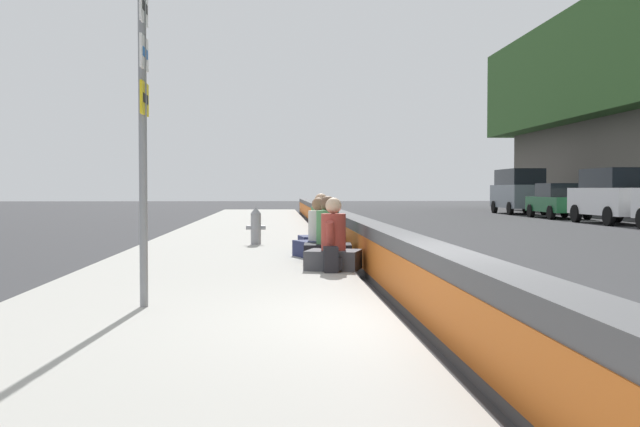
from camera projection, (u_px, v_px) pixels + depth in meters
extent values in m
plane|color=#353538|center=(444.00, 333.00, 7.52)|extent=(160.00, 160.00, 0.00)
cube|color=#A8A59E|center=(177.00, 329.00, 7.36)|extent=(80.00, 4.40, 0.14)
cube|color=#545456|center=(444.00, 291.00, 7.51)|extent=(76.00, 0.44, 0.85)
cube|color=orange|center=(422.00, 296.00, 7.49)|extent=(74.48, 0.01, 0.54)
cylinder|color=gray|center=(143.00, 144.00, 8.28)|extent=(0.09, 0.09, 3.60)
cube|color=white|center=(144.00, 7.00, 8.23)|extent=(0.44, 0.02, 0.36)
cube|color=black|center=(145.00, 7.00, 8.23)|extent=(0.30, 0.01, 0.10)
cube|color=white|center=(144.00, 53.00, 8.25)|extent=(0.44, 0.02, 0.36)
cube|color=#1956AD|center=(145.00, 53.00, 8.25)|extent=(0.30, 0.01, 0.10)
cube|color=yellow|center=(144.00, 99.00, 8.26)|extent=(0.44, 0.02, 0.36)
cube|color=black|center=(146.00, 99.00, 8.26)|extent=(0.30, 0.01, 0.10)
cylinder|color=gray|center=(256.00, 229.00, 17.62)|extent=(0.24, 0.24, 0.72)
cone|color=gray|center=(256.00, 210.00, 17.61)|extent=(0.26, 0.26, 0.16)
cylinder|color=gray|center=(263.00, 228.00, 17.63)|extent=(0.10, 0.12, 0.10)
cylinder|color=gray|center=(249.00, 228.00, 17.61)|extent=(0.10, 0.12, 0.10)
cube|color=#424247|center=(333.00, 260.00, 12.18)|extent=(0.91, 1.00, 0.31)
cylinder|color=#AD3D33|center=(333.00, 232.00, 12.16)|extent=(0.40, 0.40, 0.59)
sphere|color=beige|center=(333.00, 206.00, 12.15)|extent=(0.26, 0.26, 0.26)
cylinder|color=#AD3D33|center=(336.00, 235.00, 12.38)|extent=(0.33, 0.22, 0.52)
cylinder|color=#AD3D33|center=(331.00, 236.00, 11.95)|extent=(0.33, 0.22, 0.52)
cube|color=black|center=(328.00, 253.00, 13.50)|extent=(0.77, 0.89, 0.32)
cylinder|color=#4C8951|center=(328.00, 227.00, 13.49)|extent=(0.41, 0.41, 0.60)
sphere|color=brown|center=(328.00, 203.00, 13.47)|extent=(0.26, 0.26, 0.26)
cylinder|color=#4C8951|center=(328.00, 230.00, 13.71)|extent=(0.32, 0.16, 0.53)
cylinder|color=#4C8951|center=(328.00, 231.00, 13.27)|extent=(0.32, 0.16, 0.53)
cube|color=#23284C|center=(318.00, 248.00, 14.52)|extent=(0.93, 1.00, 0.31)
cylinder|color=beige|center=(318.00, 226.00, 14.51)|extent=(0.39, 0.39, 0.58)
sphere|color=#8E6647|center=(318.00, 204.00, 14.49)|extent=(0.26, 0.26, 0.26)
cylinder|color=beige|center=(314.00, 228.00, 14.71)|extent=(0.32, 0.23, 0.51)
cylinder|color=beige|center=(323.00, 229.00, 14.31)|extent=(0.32, 0.23, 0.51)
cube|color=#23284C|center=(321.00, 244.00, 15.69)|extent=(0.85, 0.96, 0.33)
cylinder|color=#4C8951|center=(321.00, 221.00, 15.68)|extent=(0.42, 0.42, 0.61)
sphere|color=tan|center=(321.00, 200.00, 15.66)|extent=(0.27, 0.27, 0.27)
cylinder|color=#4C8951|center=(319.00, 224.00, 15.90)|extent=(0.33, 0.19, 0.54)
cylinder|color=#4C8951|center=(323.00, 225.00, 15.45)|extent=(0.33, 0.19, 0.54)
cube|color=#232328|center=(331.00, 259.00, 11.77)|extent=(0.32, 0.22, 0.40)
cube|color=#232328|center=(340.00, 263.00, 11.78)|extent=(0.22, 0.06, 0.20)
cube|color=silver|center=(614.00, 201.00, 30.75)|extent=(4.83, 2.01, 1.10)
cube|color=black|center=(615.00, 178.00, 30.62)|extent=(3.13, 1.78, 0.80)
cylinder|color=black|center=(576.00, 214.00, 32.23)|extent=(0.76, 0.23, 0.76)
cylinder|color=black|center=(617.00, 213.00, 32.37)|extent=(0.76, 0.23, 0.76)
cylinder|color=black|center=(609.00, 216.00, 29.17)|extent=(0.76, 0.23, 0.76)
cube|color=#145128|center=(558.00, 204.00, 36.54)|extent=(4.52, 1.86, 0.72)
cube|color=black|center=(559.00, 190.00, 36.42)|extent=(2.22, 1.65, 0.66)
cylinder|color=black|center=(531.00, 211.00, 37.95)|extent=(0.66, 0.23, 0.66)
cylinder|color=black|center=(565.00, 211.00, 38.03)|extent=(0.66, 0.23, 0.66)
cylinder|color=black|center=(551.00, 213.00, 35.07)|extent=(0.66, 0.23, 0.66)
cylinder|color=black|center=(587.00, 213.00, 35.15)|extent=(0.66, 0.23, 0.66)
cube|color=slate|center=(518.00, 196.00, 42.97)|extent=(5.15, 2.10, 1.30)
cube|color=black|center=(519.00, 177.00, 42.83)|extent=(4.15, 1.87, 0.90)
cylinder|color=black|center=(494.00, 207.00, 44.59)|extent=(0.73, 0.24, 0.72)
cylinder|color=black|center=(526.00, 207.00, 44.65)|extent=(0.73, 0.24, 0.72)
cylinder|color=black|center=(510.00, 208.00, 41.33)|extent=(0.73, 0.24, 0.72)
cylinder|color=black|center=(544.00, 208.00, 41.39)|extent=(0.73, 0.24, 0.72)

